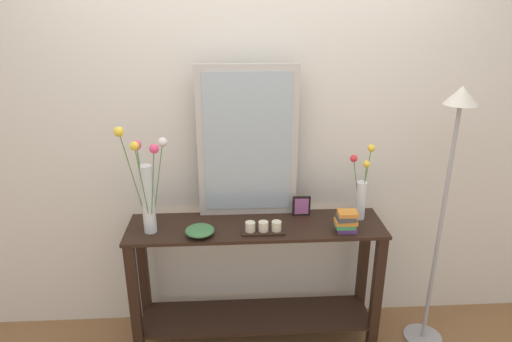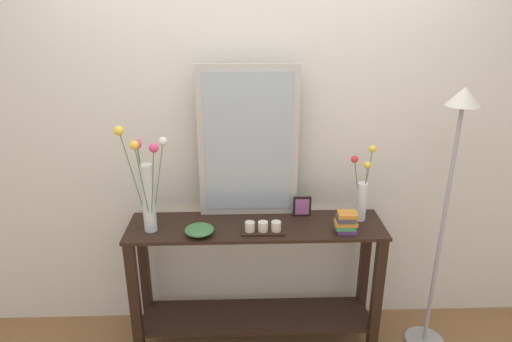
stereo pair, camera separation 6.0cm
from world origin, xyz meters
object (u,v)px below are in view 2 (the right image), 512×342
object	(u,v)px
mirror_leaning	(248,143)
tall_vase_left	(146,184)
floor_lamp	(450,182)
picture_frame_small	(302,206)
vase_right	(362,193)
console_table	(256,274)
candle_tray	(263,228)
book_stack	(346,222)
decorative_bowl	(199,230)

from	to	relation	value
mirror_leaning	tall_vase_left	xyz separation A→B (m)	(-0.56, -0.21, -0.17)
tall_vase_left	floor_lamp	bearing A→B (deg)	-0.03
tall_vase_left	picture_frame_small	bearing A→B (deg)	10.48
mirror_leaning	vase_right	size ratio (longest dim) A/B	2.03
console_table	picture_frame_small	world-z (taller)	picture_frame_small
tall_vase_left	floor_lamp	xyz separation A→B (m)	(1.68, -0.00, -0.01)
mirror_leaning	tall_vase_left	bearing A→B (deg)	-159.58
mirror_leaning	console_table	bearing A→B (deg)	-75.64
vase_right	mirror_leaning	bearing A→B (deg)	171.26
console_table	candle_tray	xyz separation A→B (m)	(0.04, -0.09, 0.36)
floor_lamp	mirror_leaning	bearing A→B (deg)	169.40
picture_frame_small	candle_tray	bearing A→B (deg)	-140.42
book_stack	tall_vase_left	bearing A→B (deg)	177.27
mirror_leaning	vase_right	xyz separation A→B (m)	(0.66, -0.10, -0.28)
vase_right	book_stack	size ratio (longest dim) A/B	3.44
decorative_bowl	book_stack	size ratio (longest dim) A/B	1.26
decorative_bowl	vase_right	bearing A→B (deg)	9.48
picture_frame_small	decorative_bowl	distance (m)	0.64
tall_vase_left	candle_tray	xyz separation A→B (m)	(0.64, -0.04, -0.26)
decorative_bowl	floor_lamp	bearing A→B (deg)	2.04
console_table	picture_frame_small	distance (m)	0.50
candle_tray	floor_lamp	world-z (taller)	floor_lamp
vase_right	picture_frame_small	distance (m)	0.36
tall_vase_left	decorative_bowl	world-z (taller)	tall_vase_left
book_stack	candle_tray	bearing A→B (deg)	178.43
candle_tray	book_stack	size ratio (longest dim) A/B	1.88
candle_tray	vase_right	bearing A→B (deg)	14.00
floor_lamp	candle_tray	bearing A→B (deg)	-177.87
decorative_bowl	mirror_leaning	bearing A→B (deg)	42.86
book_stack	floor_lamp	size ratio (longest dim) A/B	0.08
mirror_leaning	floor_lamp	size ratio (longest dim) A/B	0.55
picture_frame_small	decorative_bowl	xyz separation A→B (m)	(-0.60, -0.21, -0.03)
console_table	mirror_leaning	bearing A→B (deg)	104.36
decorative_bowl	picture_frame_small	bearing A→B (deg)	19.59
vase_right	decorative_bowl	distance (m)	0.97
candle_tray	tall_vase_left	bearing A→B (deg)	176.43
console_table	tall_vase_left	world-z (taller)	tall_vase_left
vase_right	candle_tray	bearing A→B (deg)	-166.00
console_table	candle_tray	size ratio (longest dim) A/B	6.12
mirror_leaning	decorative_bowl	size ratio (longest dim) A/B	5.53
mirror_leaning	picture_frame_small	bearing A→B (deg)	-8.06
picture_frame_small	floor_lamp	distance (m)	0.84
tall_vase_left	console_table	bearing A→B (deg)	5.11
mirror_leaning	decorative_bowl	xyz separation A→B (m)	(-0.28, -0.26, -0.42)
console_table	decorative_bowl	size ratio (longest dim) A/B	9.13
vase_right	floor_lamp	distance (m)	0.48
vase_right	floor_lamp	world-z (taller)	floor_lamp
tall_vase_left	picture_frame_small	xyz separation A→B (m)	(0.88, 0.16, -0.22)
console_table	vase_right	size ratio (longest dim) A/B	3.34
vase_right	floor_lamp	bearing A→B (deg)	-13.27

